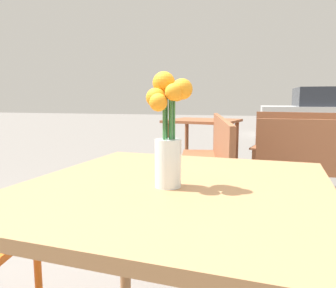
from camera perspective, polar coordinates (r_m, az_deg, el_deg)
name	(u,v)px	position (r m, az deg, el deg)	size (l,w,h in m)	color
table_front	(176,216)	(1.00, 1.36, -12.38)	(0.92, 0.98, 0.75)	#9E7047
flower_vase	(168,131)	(0.90, 0.02, 2.21)	(0.13, 0.12, 0.32)	silver
bench_near	(318,149)	(3.96, 24.69, -0.85)	(1.44, 0.63, 0.85)	brown
bench_middle	(210,164)	(2.72, 7.31, -3.43)	(0.68, 1.80, 0.85)	brown
table_back	(203,130)	(3.95, 6.09, 2.42)	(0.90, 0.86, 0.76)	brown
bicycle	(317,150)	(4.82, 24.57, -0.89)	(1.36, 0.79, 0.72)	black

